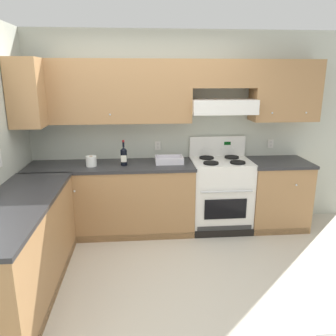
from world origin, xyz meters
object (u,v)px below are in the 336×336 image
object	(u,v)px
paper_towel_roll	(91,161)
bowl	(169,161)
wine_bottle	(124,156)
stove	(220,194)

from	to	relation	value
paper_towel_roll	bowl	bearing A→B (deg)	4.50
wine_bottle	bowl	size ratio (longest dim) A/B	0.90
stove	paper_towel_roll	world-z (taller)	stove
bowl	paper_towel_roll	distance (m)	0.97
wine_bottle	bowl	xyz separation A→B (m)	(0.57, 0.06, -0.09)
stove	paper_towel_roll	size ratio (longest dim) A/B	9.36
bowl	wine_bottle	bearing A→B (deg)	-173.79
stove	bowl	distance (m)	0.82
wine_bottle	paper_towel_roll	distance (m)	0.40
stove	wine_bottle	distance (m)	1.37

